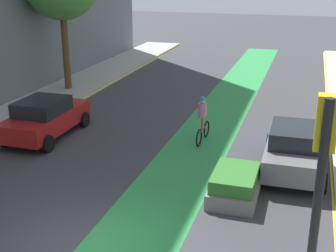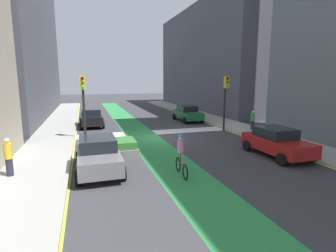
{
  "view_description": "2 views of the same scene",
  "coord_description": "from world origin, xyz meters",
  "px_view_note": "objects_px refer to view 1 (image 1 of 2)",
  "views": [
    {
      "loc": [
        4.89,
        -8.27,
        6.37
      ],
      "look_at": [
        0.93,
        4.33,
        1.76
      ],
      "focal_mm": 48.52,
      "sensor_mm": 36.0,
      "label": 1
    },
    {
      "loc": [
        5.2,
        18.45,
        4.22
      ],
      "look_at": [
        1.02,
        5.08,
        1.76
      ],
      "focal_mm": 28.64,
      "sensor_mm": 36.0,
      "label": 2
    }
  ],
  "objects_px": {
    "median_planter": "(235,185)",
    "traffic_signal_near_right": "(321,173)",
    "car_grey_right_far": "(295,148)",
    "cyclist_in_lane": "(203,118)",
    "car_red_left_far": "(45,117)"
  },
  "relations": [
    {
      "from": "car_grey_right_far",
      "to": "median_planter",
      "type": "distance_m",
      "value": 2.97
    },
    {
      "from": "traffic_signal_near_right",
      "to": "car_red_left_far",
      "type": "xyz_separation_m",
      "value": [
        -10.09,
        7.4,
        -2.31
      ]
    },
    {
      "from": "car_red_left_far",
      "to": "cyclist_in_lane",
      "type": "distance_m",
      "value": 6.2
    },
    {
      "from": "traffic_signal_near_right",
      "to": "median_planter",
      "type": "distance_m",
      "value": 5.67
    },
    {
      "from": "traffic_signal_near_right",
      "to": "car_red_left_far",
      "type": "height_order",
      "value": "traffic_signal_near_right"
    },
    {
      "from": "car_grey_right_far",
      "to": "cyclist_in_lane",
      "type": "relative_size",
      "value": 2.28
    },
    {
      "from": "median_planter",
      "to": "cyclist_in_lane",
      "type": "bearing_deg",
      "value": 115.29
    },
    {
      "from": "median_planter",
      "to": "traffic_signal_near_right",
      "type": "bearing_deg",
      "value": -65.37
    },
    {
      "from": "car_grey_right_far",
      "to": "traffic_signal_near_right",
      "type": "bearing_deg",
      "value": -85.65
    },
    {
      "from": "car_red_left_far",
      "to": "median_planter",
      "type": "height_order",
      "value": "car_red_left_far"
    },
    {
      "from": "car_red_left_far",
      "to": "traffic_signal_near_right",
      "type": "bearing_deg",
      "value": -36.25
    },
    {
      "from": "car_grey_right_far",
      "to": "car_red_left_far",
      "type": "xyz_separation_m",
      "value": [
        -9.55,
        0.36,
        0.0
      ]
    },
    {
      "from": "car_red_left_far",
      "to": "car_grey_right_far",
      "type": "bearing_deg",
      "value": -2.13
    },
    {
      "from": "car_red_left_far",
      "to": "cyclist_in_lane",
      "type": "relative_size",
      "value": 2.27
    },
    {
      "from": "traffic_signal_near_right",
      "to": "car_grey_right_far",
      "type": "bearing_deg",
      "value": 94.35
    }
  ]
}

